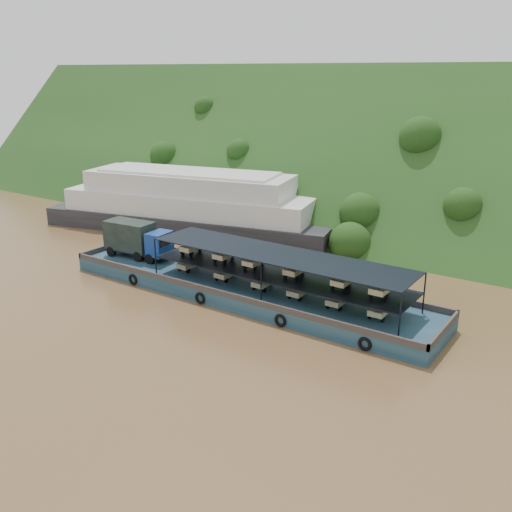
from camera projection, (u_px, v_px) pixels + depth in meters
The scene contains 4 objects.
ground at pixel (256, 305), 48.07m from camera, with size 160.00×160.00×0.00m, color brown.
hillside at pixel (407, 218), 76.33m from camera, with size 140.00×28.00×28.00m, color #193A15.
cargo_barge at pixel (232, 281), 50.31m from camera, with size 35.00×7.18×4.74m.
passenger_ferry at pixel (190, 204), 69.91m from camera, with size 37.45×17.12×7.36m.
Camera 1 is at (25.07, -36.64, 18.91)m, focal length 40.00 mm.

